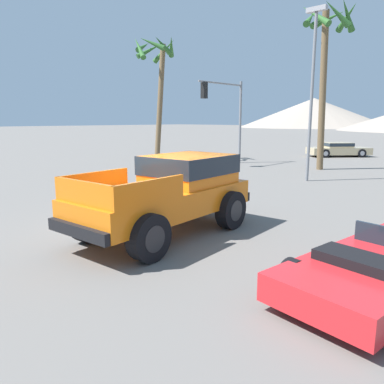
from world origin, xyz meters
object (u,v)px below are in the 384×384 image
Objects in this scene: red_convertible_car at (382,267)px; palm_tree_leaning at (157,68)px; traffic_light_main at (225,105)px; palm_tree_tall at (327,48)px; orange_pickup_truck at (173,190)px; street_lamp_post at (313,80)px; parked_car_tan at (338,149)px.

palm_tree_leaning reaches higher than red_convertible_car.
red_convertible_car is 18.09m from traffic_light_main.
traffic_light_main is 0.58× the size of palm_tree_tall.
orange_pickup_truck is 1.16× the size of red_convertible_car.
orange_pickup_truck is 0.63× the size of palm_tree_leaning.
traffic_light_main is (-8.10, 12.19, 2.60)m from orange_pickup_truck.
palm_tree_leaning reaches higher than street_lamp_post.
red_convertible_car is 0.51× the size of palm_tree_tall.
street_lamp_post is (-1.30, 9.90, 3.48)m from orange_pickup_truck.
orange_pickup_truck is 1.14× the size of parked_car_tan.
red_convertible_car is 21.89m from palm_tree_leaning.
palm_tree_leaning is at bearing 155.37° from red_convertible_car.
palm_tree_leaning is at bearing -163.61° from palm_tree_tall.
traffic_light_main reaches higher than parked_car_tan.
palm_tree_tall is (-2.67, 14.13, 5.56)m from orange_pickup_truck.
orange_pickup_truck is 17.87m from palm_tree_leaning.
palm_tree_tall reaches higher than palm_tree_leaning.
traffic_light_main reaches higher than red_convertible_car.
palm_tree_tall is at bearing 96.03° from orange_pickup_truck.
parked_car_tan is 11.25m from traffic_light_main.
orange_pickup_truck is at bearing 33.60° from traffic_light_main.
palm_tree_leaning is (-8.01, -11.49, 5.64)m from parked_car_tan.
palm_tree_tall reaches higher than parked_car_tan.
red_convertible_car is 12.36m from street_lamp_post.
red_convertible_car is 0.87× the size of traffic_light_main.
red_convertible_car is 24.60m from parked_car_tan.
traffic_light_main is at bearing 12.69° from palm_tree_leaning.
red_convertible_car is 0.60× the size of street_lamp_post.
orange_pickup_truck is 15.41m from palm_tree_tall.
red_convertible_car is (4.94, 0.09, -0.70)m from orange_pickup_truck.
palm_tree_tall is at bearing 109.67° from traffic_light_main.
orange_pickup_truck reaches higher than parked_car_tan.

